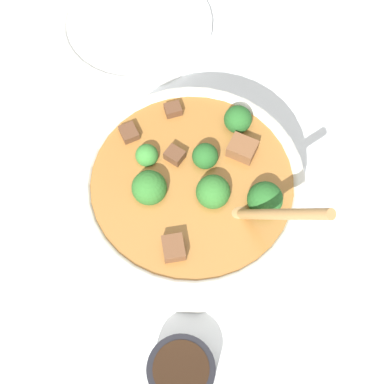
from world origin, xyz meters
The scene contains 4 objects.
ground_plane centered at (0.00, 0.00, 0.00)m, with size 4.00×4.00×0.00m, color silver.
stew_bowl centered at (0.00, 0.00, 0.06)m, with size 0.28×0.28×0.23m.
condiment_bowl centered at (-0.06, -0.20, 0.02)m, with size 0.08×0.08×0.04m.
empty_plate centered at (-0.01, 0.35, 0.01)m, with size 0.26×0.26×0.02m.
Camera 1 is at (-0.07, -0.28, 0.69)m, focal length 50.00 mm.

